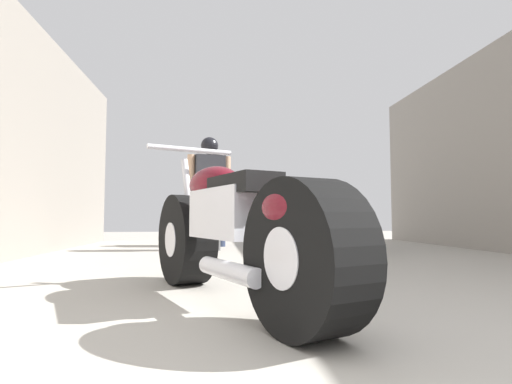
% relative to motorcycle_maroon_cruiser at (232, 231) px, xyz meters
% --- Properties ---
extents(ground_plane, '(18.70, 18.70, 0.00)m').
position_rel_motorcycle_maroon_cruiser_xyz_m(ground_plane, '(0.72, 1.85, -0.41)').
color(ground_plane, '#A8A399').
extents(motorcycle_maroon_cruiser, '(1.08, 2.07, 1.00)m').
position_rel_motorcycle_maroon_cruiser_xyz_m(motorcycle_maroon_cruiser, '(0.00, 0.00, 0.00)').
color(motorcycle_maroon_cruiser, black).
rests_on(motorcycle_maroon_cruiser, ground_plane).
extents(motorcycle_black_naked, '(0.93, 1.71, 0.84)m').
position_rel_motorcycle_maroon_cruiser_xyz_m(motorcycle_black_naked, '(1.79, 3.47, -0.06)').
color(motorcycle_black_naked, black).
rests_on(motorcycle_black_naked, ground_plane).
extents(mechanic_in_blue, '(0.41, 0.60, 1.62)m').
position_rel_motorcycle_maroon_cruiser_xyz_m(mechanic_in_blue, '(-0.04, 4.49, 0.56)').
color(mechanic_in_blue, '#2D3851').
rests_on(mechanic_in_blue, ground_plane).
extents(mechanic_with_helmet, '(0.66, 0.34, 1.68)m').
position_rel_motorcycle_maroon_cruiser_xyz_m(mechanic_with_helmet, '(-0.18, 3.60, 0.59)').
color(mechanic_with_helmet, '#4C4C4C').
rests_on(mechanic_with_helmet, ground_plane).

